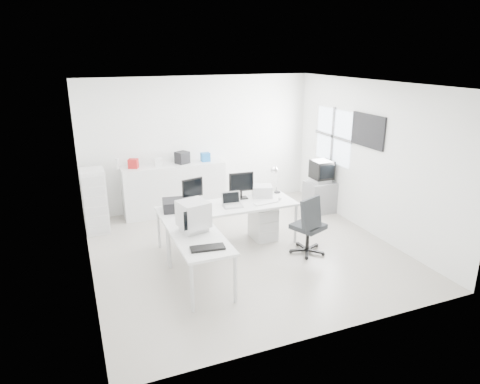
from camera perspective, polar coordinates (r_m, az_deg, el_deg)
name	(u,v)px	position (r m, az deg, el deg)	size (l,w,h in m)	color
floor	(244,250)	(7.47, 0.58, -7.76)	(5.00, 5.00, 0.01)	silver
ceiling	(245,84)	(6.72, 0.66, 14.21)	(5.00, 5.00, 0.01)	white
back_wall	(200,143)	(9.26, -5.36, 6.52)	(5.00, 0.02, 2.80)	white
left_wall	(82,190)	(6.47, -20.29, 0.24)	(0.02, 5.00, 2.80)	white
right_wall	(370,159)	(8.22, 16.97, 4.29)	(0.02, 5.00, 2.80)	white
window	(333,136)	(9.11, 12.31, 7.27)	(0.02, 1.20, 1.10)	white
wall_picture	(368,131)	(8.18, 16.69, 7.84)	(0.04, 0.90, 0.60)	black
main_desk	(228,225)	(7.51, -1.60, -4.46)	(2.40, 0.80, 0.75)	silver
side_desk	(200,261)	(6.32, -5.39, -9.15)	(0.70, 1.40, 0.75)	silver
drawer_pedestal	(263,223)	(7.83, 3.09, -4.09)	(0.40, 0.50, 0.60)	silver
inkjet_printer	(178,205)	(7.20, -8.27, -1.71)	(0.50, 0.39, 0.18)	black
lcd_monitor_small	(193,191)	(7.36, -6.34, 0.09)	(0.39, 0.22, 0.49)	black
lcd_monitor_large	(241,186)	(7.64, 0.16, 0.80)	(0.45, 0.18, 0.47)	black
laptop	(233,200)	(7.26, -0.99, -1.13)	(0.34, 0.35, 0.23)	#B7B7BA
white_keyboard	(266,203)	(7.48, 3.45, -1.43)	(0.44, 0.14, 0.02)	silver
white_mouse	(280,199)	(7.64, 5.33, -0.89)	(0.06, 0.06, 0.06)	silver
laser_printer	(262,191)	(7.80, 2.97, 0.15)	(0.35, 0.30, 0.20)	#BCBCBC
desk_lamp	(277,182)	(7.99, 5.02, 1.38)	(0.14, 0.14, 0.43)	silver
crt_monitor	(194,217)	(6.29, -6.21, -3.34)	(0.38, 0.38, 0.44)	#B7B7BA
black_keyboard	(208,248)	(5.80, -4.36, -7.44)	(0.47, 0.19, 0.03)	black
office_chair	(308,224)	(7.26, 9.10, -4.18)	(0.61, 0.61, 1.06)	#2A2E30
tv_cabinet	(320,197)	(9.25, 10.63, -0.61)	(0.60, 0.49, 0.66)	slate
crt_tv	(322,172)	(9.09, 10.83, 2.69)	(0.50, 0.48, 0.45)	black
sideboard	(174,189)	(9.07, -8.76, 0.44)	(2.12, 0.53, 1.06)	silver
clutter_box_a	(133,164)	(8.77, -14.04, 3.69)	(0.18, 0.16, 0.18)	#AD1819
clutter_box_b	(158,162)	(8.85, -10.84, 3.95)	(0.15, 0.13, 0.15)	silver
clutter_box_c	(182,158)	(8.94, -7.71, 4.57)	(0.25, 0.22, 0.25)	black
clutter_box_d	(205,157)	(9.08, -4.64, 4.67)	(0.18, 0.16, 0.18)	#175EA7
clutter_bottle	(117,164)	(8.77, -16.03, 3.65)	(0.07, 0.07, 0.22)	silver
filing_cabinet	(95,201)	(8.45, -18.78, -1.15)	(0.43, 0.51, 1.21)	silver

